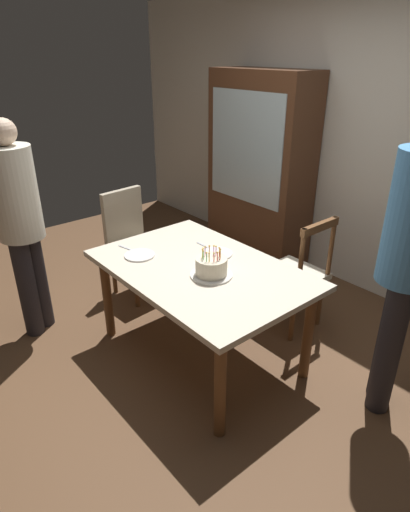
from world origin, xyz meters
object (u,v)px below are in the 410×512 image
object	(u,v)px
dining_table	(200,278)
china_cabinet	(260,170)
chair_upholstered	(132,237)
birthday_cake	(211,267)
person_celebrant	(20,219)
plate_far_side	(217,253)
chair_spindle_back	(295,275)
plate_near_celebrant	(140,255)
person_guest	(409,254)

from	to	relation	value
dining_table	china_cabinet	size ratio (longest dim) A/B	0.79
chair_upholstered	birthday_cake	bearing A→B (deg)	-7.22
dining_table	person_celebrant	size ratio (longest dim) A/B	0.90
plate_far_side	person_celebrant	world-z (taller)	person_celebrant
china_cabinet	plate_far_side	bearing A→B (deg)	-57.11
chair_spindle_back	china_cabinet	world-z (taller)	china_cabinet
chair_spindle_back	china_cabinet	bearing A→B (deg)	146.57
plate_near_celebrant	chair_upholstered	xyz separation A→B (m)	(-0.73, 0.36, -0.20)
chair_spindle_back	person_celebrant	world-z (taller)	person_celebrant
dining_table	plate_near_celebrant	distance (m)	0.48
dining_table	plate_far_side	bearing A→B (deg)	108.63
plate_far_side	birthday_cake	bearing A→B (deg)	-48.56
chair_spindle_back	china_cabinet	distance (m)	1.44
birthday_cake	person_celebrant	size ratio (longest dim) A/B	0.17
china_cabinet	chair_spindle_back	bearing A→B (deg)	-33.43
dining_table	person_guest	world-z (taller)	person_guest
plate_far_side	chair_upholstered	distance (m)	1.09
birthday_cake	china_cabinet	xyz separation A→B (m)	(-1.08, 1.58, 0.17)
plate_far_side	china_cabinet	distance (m)	1.61
birthday_cake	plate_near_celebrant	bearing A→B (deg)	-160.45
plate_near_celebrant	person_guest	distance (m)	1.75
china_cabinet	person_celebrant	bearing A→B (deg)	-93.89
chair_spindle_back	dining_table	bearing A→B (deg)	-102.96
birthday_cake	plate_far_side	size ratio (longest dim) A/B	1.27
person_guest	plate_near_celebrant	bearing A→B (deg)	-152.35
dining_table	plate_near_celebrant	size ratio (longest dim) A/B	6.82
plate_far_side	person_celebrant	distance (m)	1.46
plate_near_celebrant	china_cabinet	size ratio (longest dim) A/B	0.12
dining_table	birthday_cake	bearing A→B (deg)	-9.90
dining_table	chair_spindle_back	distance (m)	0.85
plate_far_side	china_cabinet	size ratio (longest dim) A/B	0.12
plate_far_side	person_celebrant	xyz separation A→B (m)	(-1.02, -1.02, 0.21)
person_guest	birthday_cake	bearing A→B (deg)	-148.15
dining_table	person_celebrant	world-z (taller)	person_celebrant
plate_far_side	plate_near_celebrant	bearing A→B (deg)	-127.18
dining_table	chair_upholstered	xyz separation A→B (m)	(-1.14, 0.14, -0.11)
birthday_cake	plate_far_side	distance (m)	0.33
person_celebrant	china_cabinet	distance (m)	2.36
chair_spindle_back	china_cabinet	size ratio (longest dim) A/B	0.50
person_guest	chair_upholstered	bearing A→B (deg)	-168.99
person_celebrant	person_guest	xyz separation A→B (m)	(2.21, 1.37, 0.10)
chair_spindle_back	person_guest	size ratio (longest dim) A/B	0.52
birthday_cake	person_celebrant	distance (m)	1.47
person_celebrant	person_guest	size ratio (longest dim) A/B	0.91
chair_spindle_back	chair_upholstered	xyz separation A→B (m)	(-1.33, -0.68, 0.07)
birthday_cake	chair_upholstered	bearing A→B (deg)	172.78
person_celebrant	person_guest	bearing A→B (deg)	31.78
chair_spindle_back	chair_upholstered	size ratio (longest dim) A/B	1.00
chair_spindle_back	chair_upholstered	world-z (taller)	same
dining_table	plate_far_side	size ratio (longest dim) A/B	6.82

